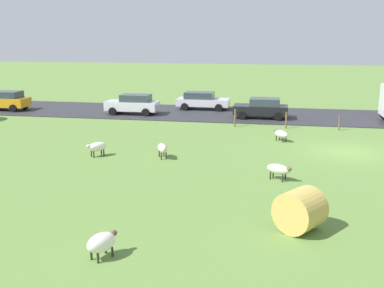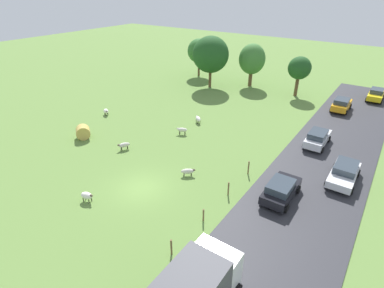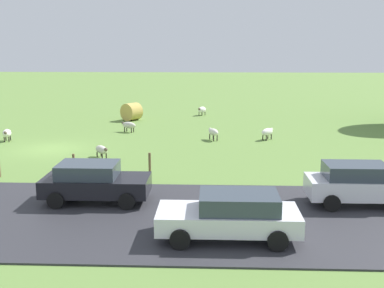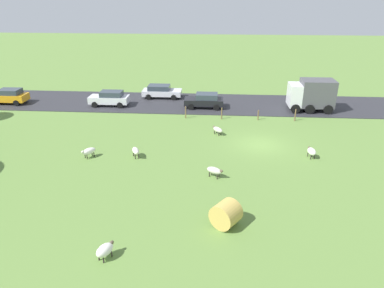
# 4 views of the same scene
# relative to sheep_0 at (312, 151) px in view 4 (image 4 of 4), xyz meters

# --- Properties ---
(ground_plane) EXTENTS (160.00, 160.00, 0.00)m
(ground_plane) POSITION_rel_sheep_0_xyz_m (2.23, 3.57, -0.52)
(ground_plane) COLOR olive
(road_strip) EXTENTS (8.00, 80.00, 0.06)m
(road_strip) POSITION_rel_sheep_0_xyz_m (13.50, 3.57, -0.49)
(road_strip) COLOR #2D2D33
(road_strip) RESTS_ON ground_plane
(sheep_0) EXTENTS (1.11, 0.72, 0.79)m
(sheep_0) POSITION_rel_sheep_0_xyz_m (0.00, 0.00, 0.00)
(sheep_0) COLOR white
(sheep_0) RESTS_ON ground_plane
(sheep_1) EXTENTS (1.11, 0.96, 0.77)m
(sheep_1) POSITION_rel_sheep_0_xyz_m (-12.03, 12.41, -0.03)
(sheep_1) COLOR white
(sheep_1) RESTS_ON ground_plane
(sheep_2) EXTENTS (1.17, 1.07, 0.68)m
(sheep_2) POSITION_rel_sheep_0_xyz_m (4.29, 7.16, -0.07)
(sheep_2) COLOR beige
(sheep_2) RESTS_ON ground_plane
(sheep_3) EXTENTS (0.95, 1.23, 0.74)m
(sheep_3) POSITION_rel_sheep_0_xyz_m (-3.61, 7.33, -0.02)
(sheep_3) COLOR beige
(sheep_3) RESTS_ON ground_plane
(sheep_4) EXTENTS (1.19, 0.88, 0.78)m
(sheep_4) POSITION_rel_sheep_0_xyz_m (-0.90, 13.38, 0.01)
(sheep_4) COLOR silver
(sheep_4) RESTS_ON ground_plane
(sheep_5) EXTENTS (1.16, 1.07, 0.77)m
(sheep_5) POSITION_rel_sheep_0_xyz_m (-1.18, 16.94, -0.00)
(sheep_5) COLOR white
(sheep_5) RESTS_ON ground_plane
(hay_bale_0) EXTENTS (1.84, 1.89, 1.43)m
(hay_bale_0) POSITION_rel_sheep_0_xyz_m (-9.01, 6.66, 0.19)
(hay_bale_0) COLOR tan
(hay_bale_0) RESTS_ON ground_plane
(fence_post_0) EXTENTS (0.12, 0.12, 1.17)m
(fence_post_0) POSITION_rel_sheep_0_xyz_m (8.42, -0.38, 0.06)
(fence_post_0) COLOR brown
(fence_post_0) RESTS_ON ground_plane
(fence_post_1) EXTENTS (0.12, 0.12, 1.01)m
(fence_post_1) POSITION_rel_sheep_0_xyz_m (8.42, 3.20, -0.02)
(fence_post_1) COLOR brown
(fence_post_1) RESTS_ON ground_plane
(fence_post_2) EXTENTS (0.12, 0.12, 1.16)m
(fence_post_2) POSITION_rel_sheep_0_xyz_m (8.42, 6.79, 0.06)
(fence_post_2) COLOR brown
(fence_post_2) RESTS_ON ground_plane
(fence_post_3) EXTENTS (0.12, 0.12, 1.25)m
(fence_post_3) POSITION_rel_sheep_0_xyz_m (8.42, 10.38, 0.10)
(fence_post_3) COLOR brown
(fence_post_3) RESTS_ON ground_plane
(truck_0) EXTENTS (2.73, 4.57, 3.26)m
(truck_0) POSITION_rel_sheep_0_xyz_m (11.80, -2.58, 1.28)
(truck_0) COLOR white
(truck_0) RESTS_ON road_strip
(car_0) EXTENTS (2.04, 4.08, 1.64)m
(car_0) POSITION_rel_sheep_0_xyz_m (11.89, 30.58, 0.38)
(car_0) COLOR orange
(car_0) RESTS_ON road_strip
(car_1) EXTENTS (2.13, 4.55, 1.50)m
(car_1) POSITION_rel_sheep_0_xyz_m (15.41, 13.89, 0.32)
(car_1) COLOR silver
(car_1) RESTS_ON road_strip
(car_3) EXTENTS (2.10, 4.18, 1.55)m
(car_3) POSITION_rel_sheep_0_xyz_m (11.93, 8.62, 0.35)
(car_3) COLOR black
(car_3) RESTS_ON road_strip
(car_4) EXTENTS (1.96, 4.28, 1.62)m
(car_4) POSITION_rel_sheep_0_xyz_m (11.90, 19.06, 0.38)
(car_4) COLOR silver
(car_4) RESTS_ON road_strip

